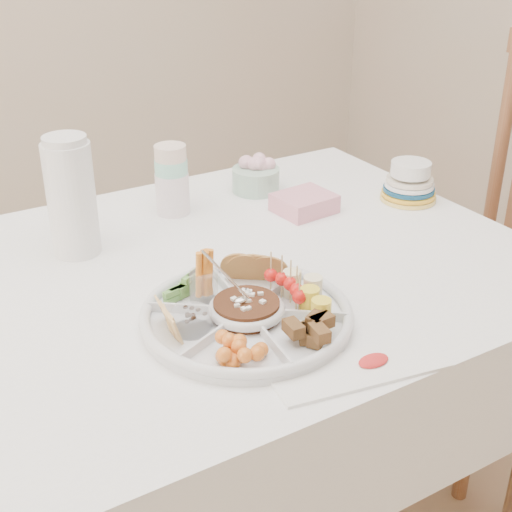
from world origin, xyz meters
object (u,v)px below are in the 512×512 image
chair (490,262)px  party_tray (246,313)px  plate_stack (409,183)px  dining_table (190,422)px  thermos (71,195)px

chair → party_tray: 0.90m
chair → plate_stack: size_ratio=8.09×
dining_table → thermos: (-0.15, 0.22, 0.51)m
chair → party_tray: size_ratio=3.02×
party_tray → thermos: size_ratio=1.43×
dining_table → thermos: bearing=123.6°
chair → plate_stack: 0.33m
dining_table → party_tray: (0.02, -0.22, 0.40)m
chair → party_tray: chair is taller
dining_table → chair: size_ratio=1.32×
dining_table → thermos: size_ratio=5.71×
dining_table → thermos: thermos is taller
dining_table → plate_stack: bearing=6.2°
party_tray → plate_stack: plate_stack is taller
dining_table → chair: bearing=-2.8°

